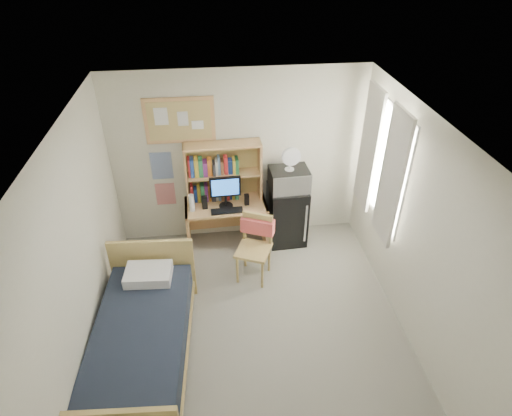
{
  "coord_description": "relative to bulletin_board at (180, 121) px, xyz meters",
  "views": [
    {
      "loc": [
        -0.39,
        -3.39,
        4.14
      ],
      "look_at": [
        0.15,
        1.2,
        1.03
      ],
      "focal_mm": 30.0,
      "sensor_mm": 36.0,
      "label": 1
    }
  ],
  "objects": [
    {
      "name": "floor",
      "position": [
        0.78,
        -2.08,
        -1.93
      ],
      "size": [
        3.6,
        4.2,
        0.02
      ],
      "primitive_type": "cube",
      "color": "gray",
      "rests_on": "ground"
    },
    {
      "name": "desk",
      "position": [
        0.55,
        -0.3,
        -1.55
      ],
      "size": [
        1.2,
        0.63,
        0.74
      ],
      "primitive_type": "cube",
      "rotation": [
        0.0,
        0.0,
        0.04
      ],
      "color": "tan",
      "rests_on": "floor"
    },
    {
      "name": "poster_wave",
      "position": [
        -0.32,
        0.01,
        -0.67
      ],
      "size": [
        0.3,
        0.01,
        0.42
      ],
      "primitive_type": "cube",
      "color": "#23468F",
      "rests_on": "wall_back"
    },
    {
      "name": "monitor",
      "position": [
        0.55,
        -0.36,
        -0.95
      ],
      "size": [
        0.44,
        0.05,
        0.46
      ],
      "primitive_type": "cube",
      "rotation": [
        0.0,
        0.0,
        0.04
      ],
      "color": "black",
      "rests_on": "desk"
    },
    {
      "name": "water_bottle",
      "position": [
        0.08,
        -0.42,
        -1.05
      ],
      "size": [
        0.08,
        0.08,
        0.26
      ],
      "primitive_type": "cylinder",
      "rotation": [
        0.0,
        0.0,
        0.04
      ],
      "color": "white",
      "rests_on": "desk"
    },
    {
      "name": "bulletin_board",
      "position": [
        0.0,
        0.0,
        0.0
      ],
      "size": [
        0.94,
        0.03,
        0.64
      ],
      "primitive_type": "cube",
      "color": "tan",
      "rests_on": "wall_back"
    },
    {
      "name": "curtain_right",
      "position": [
        2.5,
        -0.48,
        -0.32
      ],
      "size": [
        0.04,
        0.55,
        1.7
      ],
      "primitive_type": "cube",
      "color": "beige",
      "rests_on": "wall_right"
    },
    {
      "name": "desk_chair",
      "position": [
        0.87,
        -1.06,
        -1.45
      ],
      "size": [
        0.62,
        0.62,
        0.95
      ],
      "primitive_type": "cube",
      "rotation": [
        0.0,
        0.0,
        -0.4
      ],
      "color": "tan",
      "rests_on": "floor"
    },
    {
      "name": "mini_fridge",
      "position": [
        1.47,
        -0.28,
        -1.46
      ],
      "size": [
        0.57,
        0.57,
        0.92
      ],
      "primitive_type": "cube",
      "rotation": [
        0.0,
        0.0,
        0.05
      ],
      "color": "black",
      "rests_on": "floor"
    },
    {
      "name": "speaker_right",
      "position": [
        0.85,
        -0.35,
        -1.1
      ],
      "size": [
        0.07,
        0.07,
        0.16
      ],
      "primitive_type": "cube",
      "rotation": [
        0.0,
        0.0,
        0.04
      ],
      "color": "black",
      "rests_on": "desk"
    },
    {
      "name": "wall_left",
      "position": [
        -1.02,
        -2.08,
        -0.62
      ],
      "size": [
        0.04,
        4.2,
        2.6
      ],
      "primitive_type": "cube",
      "color": "silver",
      "rests_on": "floor"
    },
    {
      "name": "curtain_left",
      "position": [
        2.5,
        -1.28,
        -0.32
      ],
      "size": [
        0.04,
        0.55,
        1.7
      ],
      "primitive_type": "cube",
      "color": "beige",
      "rests_on": "wall_right"
    },
    {
      "name": "ceiling",
      "position": [
        0.78,
        -2.08,
        0.68
      ],
      "size": [
        3.6,
        4.2,
        0.02
      ],
      "primitive_type": "cube",
      "color": "white",
      "rests_on": "wall_back"
    },
    {
      "name": "poster_japan",
      "position": [
        -0.32,
        0.01,
        -1.14
      ],
      "size": [
        0.28,
        0.01,
        0.36
      ],
      "primitive_type": "cube",
      "color": "red",
      "rests_on": "wall_back"
    },
    {
      "name": "keyboard",
      "position": [
        0.56,
        -0.5,
        -1.17
      ],
      "size": [
        0.46,
        0.16,
        0.02
      ],
      "primitive_type": "cube",
      "rotation": [
        0.0,
        0.0,
        0.04
      ],
      "color": "black",
      "rests_on": "desk"
    },
    {
      "name": "wall_right",
      "position": [
        2.58,
        -2.08,
        -0.62
      ],
      "size": [
        0.04,
        4.2,
        2.6
      ],
      "primitive_type": "cube",
      "color": "silver",
      "rests_on": "floor"
    },
    {
      "name": "bed",
      "position": [
        -0.5,
        -2.29,
        -1.64
      ],
      "size": [
        1.13,
        2.07,
        0.55
      ],
      "primitive_type": "cube",
      "rotation": [
        0.0,
        0.0,
        -0.06
      ],
      "color": "black",
      "rests_on": "floor"
    },
    {
      "name": "hutch",
      "position": [
        0.55,
        -0.15,
        -0.74
      ],
      "size": [
        1.09,
        0.32,
        0.88
      ],
      "primitive_type": "cube",
      "rotation": [
        0.0,
        0.0,
        0.04
      ],
      "color": "tan",
      "rests_on": "desk"
    },
    {
      "name": "hoodie",
      "position": [
        0.95,
        -0.88,
        -1.19
      ],
      "size": [
        0.47,
        0.3,
        0.22
      ],
      "primitive_type": "cube",
      "rotation": [
        0.0,
        0.0,
        -0.4
      ],
      "color": "#EB5D59",
      "rests_on": "desk_chair"
    },
    {
      "name": "pillow",
      "position": [
        -0.45,
        -1.55,
        -1.3
      ],
      "size": [
        0.57,
        0.41,
        0.13
      ],
      "primitive_type": "cube",
      "rotation": [
        0.0,
        0.0,
        -0.06
      ],
      "color": "white",
      "rests_on": "bed"
    },
    {
      "name": "microwave",
      "position": [
        1.47,
        -0.3,
        -0.84
      ],
      "size": [
        0.56,
        0.44,
        0.32
      ],
      "primitive_type": "cube",
      "rotation": [
        0.0,
        0.0,
        0.05
      ],
      "color": "silver",
      "rests_on": "mini_fridge"
    },
    {
      "name": "window_unit",
      "position": [
        2.53,
        -0.88,
        -0.32
      ],
      "size": [
        0.1,
        1.4,
        1.7
      ],
      "primitive_type": "cube",
      "color": "white",
      "rests_on": "wall_right"
    },
    {
      "name": "wall_back",
      "position": [
        0.78,
        0.02,
        -0.62
      ],
      "size": [
        3.6,
        0.04,
        2.6
      ],
      "primitive_type": "cube",
      "color": "silver",
      "rests_on": "floor"
    },
    {
      "name": "desk_fan",
      "position": [
        1.47,
        -0.3,
        -0.52
      ],
      "size": [
        0.27,
        0.27,
        0.33
      ],
      "primitive_type": "cylinder",
      "rotation": [
        0.0,
        0.0,
        0.05
      ],
      "color": "white",
      "rests_on": "microwave"
    },
    {
      "name": "speaker_left",
      "position": [
        0.25,
        -0.37,
        -1.09
      ],
      "size": [
        0.08,
        0.08,
        0.19
      ],
      "primitive_type": "cube",
      "rotation": [
        0.0,
        0.0,
        0.04
      ],
      "color": "black",
      "rests_on": "desk"
    }
  ]
}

